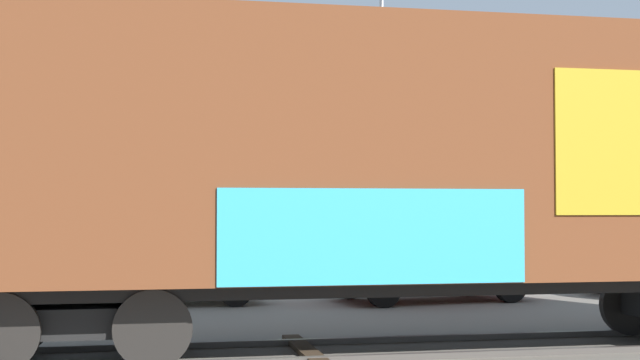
{
  "coord_description": "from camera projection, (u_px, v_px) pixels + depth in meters",
  "views": [
    {
      "loc": [
        -1.4,
        -11.4,
        1.84
      ],
      "look_at": [
        0.15,
        1.44,
        2.28
      ],
      "focal_mm": 49.47,
      "sensor_mm": 36.0,
      "label": 1
    }
  ],
  "objects": [
    {
      "name": "track",
      "position": [
        299.0,
        351.0,
        11.26
      ],
      "size": [
        59.94,
        6.08,
        0.08
      ],
      "color": "#4C4742",
      "rests_on": "ground_plane"
    },
    {
      "name": "freight_car",
      "position": [
        419.0,
        160.0,
        11.66
      ],
      "size": [
        13.47,
        3.73,
        4.44
      ],
      "color": "brown",
      "rests_on": "ground_plane"
    },
    {
      "name": "flagpole",
      "position": [
        388.0,
        59.0,
        24.52
      ],
      "size": [
        0.81,
        1.5,
        9.47
      ],
      "color": "silver",
      "rests_on": "ground_plane"
    },
    {
      "name": "parked_car_red",
      "position": [
        425.0,
        258.0,
        17.88
      ],
      "size": [
        4.35,
        2.68,
        1.77
      ],
      "color": "#B21E1E",
      "rests_on": "ground_plane"
    },
    {
      "name": "hillside",
      "position": [
        230.0,
        169.0,
        74.84
      ],
      "size": [
        111.54,
        34.13,
        15.63
      ],
      "color": "slate",
      "rests_on": "ground_plane"
    },
    {
      "name": "ground_plane",
      "position": [
        322.0,
        352.0,
        11.42
      ],
      "size": [
        260.0,
        260.0,
        0.0
      ],
      "primitive_type": "plane",
      "color": "slate"
    },
    {
      "name": "parked_car_white",
      "position": [
        148.0,
        261.0,
        17.19
      ],
      "size": [
        4.68,
        2.49,
        1.62
      ],
      "color": "silver",
      "rests_on": "ground_plane"
    }
  ]
}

